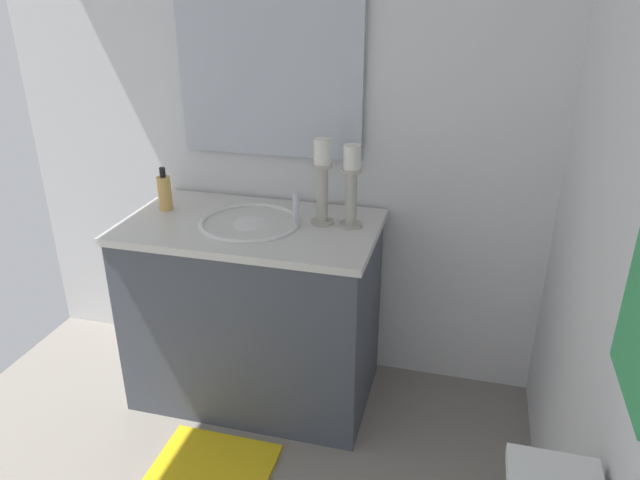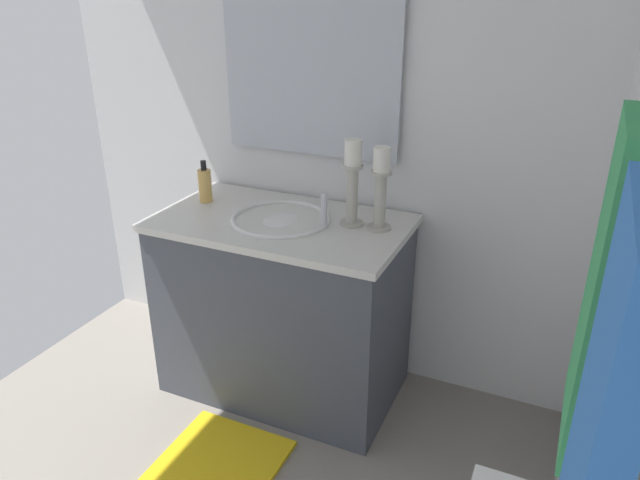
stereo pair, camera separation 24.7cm
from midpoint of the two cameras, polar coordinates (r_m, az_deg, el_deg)
The scene contains 7 objects.
wall_left at distance 2.52m, azimuth -7.55°, elevation 13.33°, with size 0.04×2.37×2.45m, color white.
vanity_cabinet at distance 2.53m, azimuth -9.13°, elevation -6.84°, with size 0.58×1.01×0.80m.
sink_basin at distance 2.37m, azimuth -9.67°, elevation 0.65°, with size 0.40×0.40×0.24m.
mirror at distance 2.46m, azimuth -7.96°, elevation 15.80°, with size 0.02×0.77×0.69m, color silver.
candle_holder_tall at distance 2.23m, azimuth -0.12°, elevation 5.34°, with size 0.09×0.09×0.32m.
candle_holder_short at distance 2.26m, azimuth -2.92°, elevation 5.79°, with size 0.09×0.09×0.34m.
soap_bottle at distance 2.55m, azimuth -17.44°, elevation 4.32°, with size 0.06×0.06×0.18m.
Camera 1 is at (0.96, 0.82, 1.68)m, focal length 33.31 mm.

